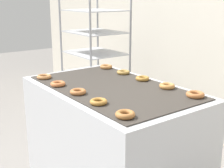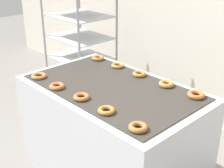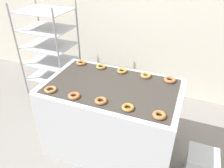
{
  "view_description": "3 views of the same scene",
  "coord_description": "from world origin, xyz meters",
  "px_view_note": "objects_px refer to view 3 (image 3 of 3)",
  "views": [
    {
      "loc": [
        1.86,
        -0.67,
        1.55
      ],
      "look_at": [
        0.0,
        0.69,
        0.9
      ],
      "focal_mm": 50.0,
      "sensor_mm": 36.0,
      "label": 1
    },
    {
      "loc": [
        1.59,
        -0.81,
        1.87
      ],
      "look_at": [
        0.0,
        0.69,
        0.9
      ],
      "focal_mm": 50.0,
      "sensor_mm": 36.0,
      "label": 2
    },
    {
      "loc": [
        0.7,
        -1.1,
        2.1
      ],
      "look_at": [
        0.0,
        0.69,
        0.9
      ],
      "focal_mm": 35.0,
      "sensor_mm": 36.0,
      "label": 3
    }
  ],
  "objects_px": {
    "donut_near_rightmost": "(159,115)",
    "donut_far_center": "(122,71)",
    "glaze_bin": "(201,165)",
    "donut_far_right": "(146,75)",
    "donut_far_leftmost": "(81,63)",
    "baking_rack_cart": "(50,53)",
    "donut_near_center": "(101,101)",
    "donut_near_leftmost": "(50,90)",
    "donut_far_left": "(101,67)",
    "fryer_machine": "(112,118)",
    "donut_near_left": "(74,96)",
    "donut_near_right": "(128,107)",
    "donut_far_rightmost": "(170,80)"
  },
  "relations": [
    {
      "from": "donut_near_left",
      "to": "donut_far_left",
      "type": "relative_size",
      "value": 0.99
    },
    {
      "from": "donut_far_right",
      "to": "donut_far_center",
      "type": "bearing_deg",
      "value": 179.35
    },
    {
      "from": "donut_near_left",
      "to": "donut_near_center",
      "type": "height_order",
      "value": "same"
    },
    {
      "from": "donut_near_left",
      "to": "donut_near_right",
      "type": "height_order",
      "value": "donut_near_left"
    },
    {
      "from": "glaze_bin",
      "to": "donut_far_leftmost",
      "type": "height_order",
      "value": "donut_far_leftmost"
    },
    {
      "from": "donut_near_center",
      "to": "donut_near_leftmost",
      "type": "bearing_deg",
      "value": -178.78
    },
    {
      "from": "donut_far_right",
      "to": "donut_near_rightmost",
      "type": "bearing_deg",
      "value": -66.41
    },
    {
      "from": "donut_near_rightmost",
      "to": "donut_far_center",
      "type": "relative_size",
      "value": 1.02
    },
    {
      "from": "donut_near_rightmost",
      "to": "donut_near_leftmost",
      "type": "bearing_deg",
      "value": -179.75
    },
    {
      "from": "donut_near_leftmost",
      "to": "donut_near_center",
      "type": "height_order",
      "value": "donut_near_center"
    },
    {
      "from": "donut_far_leftmost",
      "to": "glaze_bin",
      "type": "bearing_deg",
      "value": -13.52
    },
    {
      "from": "donut_near_center",
      "to": "donut_far_leftmost",
      "type": "distance_m",
      "value": 0.84
    },
    {
      "from": "donut_near_center",
      "to": "donut_near_rightmost",
      "type": "relative_size",
      "value": 1.0
    },
    {
      "from": "donut_near_right",
      "to": "donut_far_rightmost",
      "type": "bearing_deg",
      "value": 66.22
    },
    {
      "from": "donut_near_leftmost",
      "to": "donut_near_center",
      "type": "distance_m",
      "value": 0.55
    },
    {
      "from": "glaze_bin",
      "to": "donut_near_center",
      "type": "xyz_separation_m",
      "value": [
        -1.02,
        -0.25,
        0.74
      ]
    },
    {
      "from": "donut_far_leftmost",
      "to": "donut_far_rightmost",
      "type": "relative_size",
      "value": 0.94
    },
    {
      "from": "baking_rack_cart",
      "to": "glaze_bin",
      "type": "height_order",
      "value": "baking_rack_cart"
    },
    {
      "from": "baking_rack_cart",
      "to": "glaze_bin",
      "type": "xyz_separation_m",
      "value": [
        2.27,
        -0.71,
        -0.61
      ]
    },
    {
      "from": "donut_far_rightmost",
      "to": "baking_rack_cart",
      "type": "bearing_deg",
      "value": 169.13
    },
    {
      "from": "glaze_bin",
      "to": "donut_near_rightmost",
      "type": "relative_size",
      "value": 2.68
    },
    {
      "from": "donut_near_rightmost",
      "to": "donut_far_leftmost",
      "type": "height_order",
      "value": "donut_near_rightmost"
    },
    {
      "from": "fryer_machine",
      "to": "donut_near_right",
      "type": "bearing_deg",
      "value": -48.45
    },
    {
      "from": "fryer_machine",
      "to": "donut_near_rightmost",
      "type": "xyz_separation_m",
      "value": [
        0.55,
        -0.31,
        0.46
      ]
    },
    {
      "from": "donut_far_leftmost",
      "to": "donut_far_right",
      "type": "relative_size",
      "value": 1.01
    },
    {
      "from": "glaze_bin",
      "to": "donut_far_right",
      "type": "relative_size",
      "value": 2.61
    },
    {
      "from": "donut_near_leftmost",
      "to": "donut_near_left",
      "type": "relative_size",
      "value": 1.06
    },
    {
      "from": "donut_near_leftmost",
      "to": "fryer_machine",
      "type": "bearing_deg",
      "value": 30.43
    },
    {
      "from": "donut_near_leftmost",
      "to": "donut_far_left",
      "type": "relative_size",
      "value": 1.05
    },
    {
      "from": "baking_rack_cart",
      "to": "donut_far_center",
      "type": "xyz_separation_m",
      "value": [
        1.24,
        -0.34,
        0.13
      ]
    },
    {
      "from": "donut_far_left",
      "to": "donut_far_rightmost",
      "type": "relative_size",
      "value": 0.92
    },
    {
      "from": "donut_near_rightmost",
      "to": "donut_far_left",
      "type": "bearing_deg",
      "value": 142.33
    },
    {
      "from": "donut_near_center",
      "to": "donut_far_center",
      "type": "distance_m",
      "value": 0.62
    },
    {
      "from": "baking_rack_cart",
      "to": "donut_near_leftmost",
      "type": "bearing_deg",
      "value": -54.2
    },
    {
      "from": "fryer_machine",
      "to": "glaze_bin",
      "type": "xyz_separation_m",
      "value": [
        1.03,
        -0.05,
        -0.28
      ]
    },
    {
      "from": "baking_rack_cart",
      "to": "donut_far_right",
      "type": "relative_size",
      "value": 12.74
    },
    {
      "from": "donut_far_rightmost",
      "to": "donut_near_rightmost",
      "type": "bearing_deg",
      "value": -89.28
    },
    {
      "from": "baking_rack_cart",
      "to": "donut_far_center",
      "type": "height_order",
      "value": "baking_rack_cart"
    },
    {
      "from": "donut_far_center",
      "to": "donut_near_right",
      "type": "bearing_deg",
      "value": -66.07
    },
    {
      "from": "donut_far_center",
      "to": "donut_near_rightmost",
      "type": "bearing_deg",
      "value": -48.32
    },
    {
      "from": "donut_near_leftmost",
      "to": "donut_near_left",
      "type": "distance_m",
      "value": 0.27
    },
    {
      "from": "donut_near_right",
      "to": "donut_far_rightmost",
      "type": "xyz_separation_m",
      "value": [
        0.27,
        0.62,
        0.0
      ]
    },
    {
      "from": "donut_far_right",
      "to": "donut_near_right",
      "type": "bearing_deg",
      "value": -90.88
    },
    {
      "from": "donut_near_center",
      "to": "donut_near_right",
      "type": "distance_m",
      "value": 0.27
    },
    {
      "from": "baking_rack_cart",
      "to": "glaze_bin",
      "type": "bearing_deg",
      "value": -17.29
    },
    {
      "from": "donut_near_center",
      "to": "donut_far_left",
      "type": "height_order",
      "value": "donut_near_center"
    },
    {
      "from": "baking_rack_cart",
      "to": "donut_far_left",
      "type": "bearing_deg",
      "value": -18.89
    },
    {
      "from": "fryer_machine",
      "to": "donut_far_leftmost",
      "type": "distance_m",
      "value": 0.78
    },
    {
      "from": "baking_rack_cart",
      "to": "donut_far_left",
      "type": "height_order",
      "value": "baking_rack_cart"
    },
    {
      "from": "donut_near_leftmost",
      "to": "donut_far_center",
      "type": "relative_size",
      "value": 1.08
    }
  ]
}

